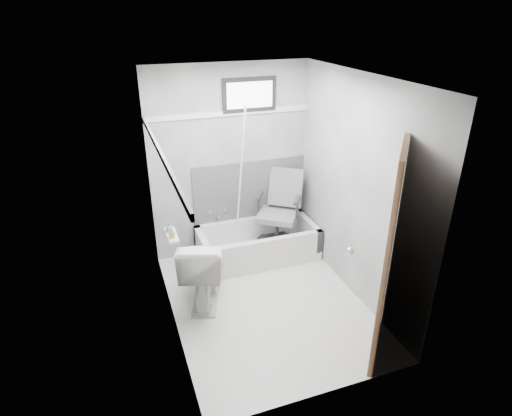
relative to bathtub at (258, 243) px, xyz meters
name	(u,v)px	position (x,y,z in m)	size (l,w,h in m)	color
floor	(267,303)	(-0.23, -0.93, -0.21)	(2.60, 2.60, 0.00)	white
ceiling	(270,78)	(-0.23, -0.93, 2.19)	(2.60, 2.60, 0.00)	silver
wall_back	(230,163)	(-0.23, 0.37, 0.99)	(2.00, 0.02, 2.40)	slate
wall_front	(333,274)	(-0.23, -2.23, 0.99)	(2.00, 0.02, 2.40)	slate
wall_left	(166,219)	(-1.23, -0.93, 0.99)	(0.02, 2.60, 2.40)	slate
wall_right	(356,191)	(0.77, -0.93, 0.99)	(0.02, 2.60, 2.40)	slate
bathtub	(258,243)	(0.00, 0.00, 0.00)	(1.50, 0.70, 0.42)	silver
office_chair	(277,210)	(0.29, 0.05, 0.40)	(0.56, 0.56, 0.98)	slate
toilet	(204,268)	(-0.85, -0.64, 0.19)	(0.46, 0.82, 0.81)	silver
door	(436,271)	(0.75, -2.21, 0.79)	(0.78, 0.78, 2.00)	brown
window	(249,95)	(0.02, 0.36, 1.81)	(0.66, 0.04, 0.40)	black
backerboard	(250,190)	(0.02, 0.36, 0.59)	(1.50, 0.02, 0.78)	#4C4C4F
trim_back	(229,113)	(-0.23, 0.36, 1.61)	(2.00, 0.02, 0.06)	white
trim_left	(161,154)	(-1.22, -0.93, 1.61)	(0.02, 2.60, 0.06)	white
pole	(240,180)	(-0.18, 0.13, 0.84)	(0.02, 0.02, 1.95)	white
shelf	(172,235)	(-1.16, -0.69, 0.69)	(0.10, 0.32, 0.03)	silver
soap_bottle_a	(172,233)	(-1.17, -0.77, 0.76)	(0.05, 0.05, 0.11)	#9A8A4D
soap_bottle_b	(169,227)	(-1.17, -0.63, 0.75)	(0.07, 0.07, 0.10)	slate
faucet	(217,213)	(-0.43, 0.34, 0.34)	(0.26, 0.10, 0.16)	silver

